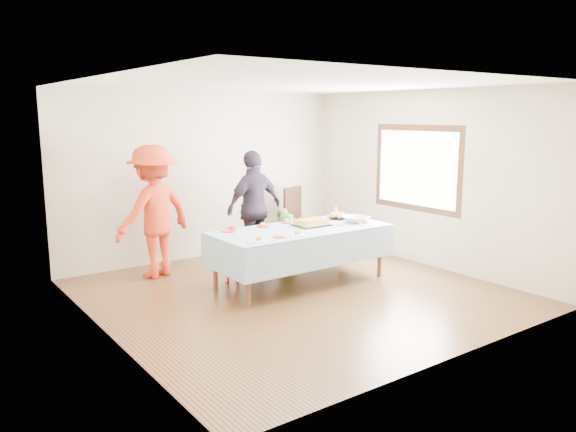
% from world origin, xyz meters
% --- Properties ---
extents(ground, '(5.00, 5.00, 0.00)m').
position_xyz_m(ground, '(0.00, 0.00, 0.00)').
color(ground, '#442313').
rests_on(ground, ground).
extents(room_walls, '(5.04, 5.04, 2.72)m').
position_xyz_m(room_walls, '(0.05, 0.00, 1.77)').
color(room_walls, '#BCB39A').
rests_on(room_walls, ground).
extents(party_table, '(2.50, 1.10, 0.78)m').
position_xyz_m(party_table, '(0.32, 0.34, 0.72)').
color(party_table, brown).
rests_on(party_table, ground).
extents(birthday_cake, '(0.49, 0.38, 0.09)m').
position_xyz_m(birthday_cake, '(0.56, 0.40, 0.82)').
color(birthday_cake, black).
rests_on(birthday_cake, party_table).
extents(rolls_tray, '(0.31, 0.31, 0.09)m').
position_xyz_m(rolls_tray, '(1.20, 0.58, 0.82)').
color(rolls_tray, black).
rests_on(rolls_tray, party_table).
extents(punch_bowl, '(0.36, 0.36, 0.09)m').
position_xyz_m(punch_bowl, '(1.23, 0.22, 0.82)').
color(punch_bowl, silver).
rests_on(punch_bowl, party_table).
extents(party_hat, '(0.11, 0.11, 0.18)m').
position_xyz_m(party_hat, '(1.30, 0.75, 0.87)').
color(party_hat, silver).
rests_on(party_hat, party_table).
extents(fork_pile, '(0.24, 0.18, 0.07)m').
position_xyz_m(fork_pile, '(0.89, 0.14, 0.81)').
color(fork_pile, white).
rests_on(fork_pile, party_table).
extents(plate_red_far_a, '(0.19, 0.19, 0.01)m').
position_xyz_m(plate_red_far_a, '(-0.60, 0.73, 0.79)').
color(plate_red_far_a, red).
rests_on(plate_red_far_a, party_table).
extents(plate_red_far_b, '(0.18, 0.18, 0.01)m').
position_xyz_m(plate_red_far_b, '(-0.05, 0.72, 0.79)').
color(plate_red_far_b, red).
rests_on(plate_red_far_b, party_table).
extents(plate_red_far_c, '(0.16, 0.16, 0.01)m').
position_xyz_m(plate_red_far_c, '(0.38, 0.76, 0.79)').
color(plate_red_far_c, red).
rests_on(plate_red_far_c, party_table).
extents(plate_red_far_d, '(0.18, 0.18, 0.01)m').
position_xyz_m(plate_red_far_d, '(0.85, 0.72, 0.79)').
color(plate_red_far_d, red).
rests_on(plate_red_far_d, party_table).
extents(plate_red_near, '(0.17, 0.17, 0.01)m').
position_xyz_m(plate_red_near, '(-0.26, 0.03, 0.79)').
color(plate_red_near, red).
rests_on(plate_red_near, party_table).
extents(plate_white_left, '(0.20, 0.20, 0.01)m').
position_xyz_m(plate_white_left, '(-0.59, -0.00, 0.79)').
color(plate_white_left, white).
rests_on(plate_white_left, party_table).
extents(plate_white_mid, '(0.20, 0.20, 0.01)m').
position_xyz_m(plate_white_mid, '(0.01, 0.00, 0.79)').
color(plate_white_mid, white).
rests_on(plate_white_mid, party_table).
extents(plate_white_right, '(0.24, 0.24, 0.01)m').
position_xyz_m(plate_white_right, '(1.24, 0.01, 0.79)').
color(plate_white_right, white).
rests_on(plate_white_right, party_table).
extents(dining_chair, '(0.59, 0.59, 1.09)m').
position_xyz_m(dining_chair, '(1.47, 1.93, 0.61)').
color(dining_chair, black).
rests_on(dining_chair, ground).
extents(toddler_left, '(0.32, 0.24, 0.81)m').
position_xyz_m(toddler_left, '(-0.47, 0.90, 0.41)').
color(toddler_left, red).
rests_on(toddler_left, ground).
extents(toddler_mid, '(0.46, 0.34, 0.87)m').
position_xyz_m(toddler_mid, '(0.58, 1.04, 0.43)').
color(toddler_mid, '#2A7F2F').
rests_on(toddler_mid, ground).
extents(toddler_right, '(0.52, 0.47, 0.88)m').
position_xyz_m(toddler_right, '(0.68, 1.33, 0.44)').
color(toddler_right, tan).
rests_on(toddler_right, ground).
extents(adult_left, '(1.38, 1.03, 1.91)m').
position_xyz_m(adult_left, '(-1.19, 1.84, 0.96)').
color(adult_left, red).
rests_on(adult_left, ground).
extents(adult_right, '(1.10, 0.60, 1.79)m').
position_xyz_m(adult_right, '(0.38, 1.63, 0.89)').
color(adult_right, '#322A3A').
rests_on(adult_right, ground).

